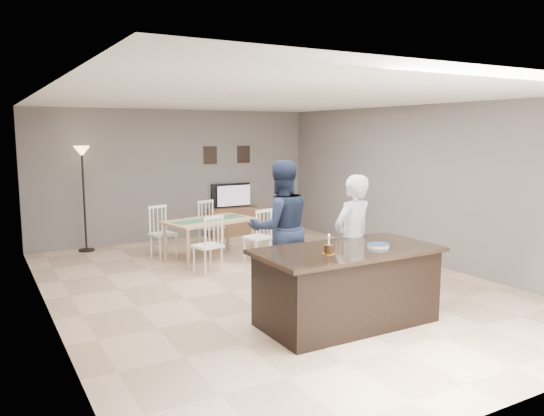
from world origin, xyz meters
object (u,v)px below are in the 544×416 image
birthday_cake (329,249)px  floor_lamp (83,170)px  woman (353,240)px  tv_console (234,221)px  television (232,196)px  dining_table (209,227)px  man (281,228)px  plate_stack (378,246)px  kitchen_island (347,286)px

birthday_cake → floor_lamp: (-1.58, 5.63, 0.59)m
woman → floor_lamp: 5.57m
tv_console → television: size_ratio=1.31×
tv_console → birthday_cake: 5.93m
dining_table → floor_lamp: size_ratio=1.01×
dining_table → floor_lamp: 2.70m
man → woman: bearing=137.8°
television → man: size_ratio=0.49×
woman → plate_stack: (-0.16, -0.68, 0.07)m
birthday_cake → plate_stack: 0.70m
woman → birthday_cake: woman is taller
woman → plate_stack: 0.70m
kitchen_island → birthday_cake: size_ratio=9.71×
woman → dining_table: bearing=-89.4°
kitchen_island → woman: bearing=47.3°
kitchen_island → woman: 0.85m
tv_console → dining_table: size_ratio=0.60×
birthday_cake → kitchen_island: bearing=18.2°
television → birthday_cake: (-1.55, -5.76, 0.09)m
dining_table → woman: bearing=-91.1°
kitchen_island → plate_stack: bearing=-20.4°
kitchen_island → plate_stack: (0.35, -0.13, 0.47)m
woman → birthday_cake: bearing=26.4°
tv_console → plate_stack: (-0.85, -5.70, 0.62)m
man → kitchen_island: bearing=104.8°
birthday_cake → woman: bearing=37.8°
man → birthday_cake: (-0.24, -1.47, 0.02)m
birthday_cake → floor_lamp: floor_lamp is taller
tv_console → birthday_cake: (-1.55, -5.69, 0.65)m
tv_console → man: 4.46m
tv_console → birthday_cake: bearing=-105.2°
woman → floor_lamp: (-2.44, 4.97, 0.69)m
kitchen_island → tv_console: (1.20, 5.57, -0.15)m
tv_console → plate_stack: plate_stack is taller
floor_lamp → tv_console: bearing=1.0°
tv_console → man: bearing=-107.2°
television → plate_stack: bearing=81.6°
tv_console → dining_table: dining_table is taller
television → woman: woman is taller
television → birthday_cake: television is taller
tv_console → television: television is taller
tv_console → kitchen_island: bearing=-102.2°
plate_stack → floor_lamp: 6.12m
woman → man: bearing=-64.0°
television → dining_table: bearing=54.8°
birthday_cake → dining_table: (0.18, 3.82, -0.36)m
tv_console → woman: (-0.69, -5.02, 0.55)m
woman → floor_lamp: floor_lamp is taller
floor_lamp → plate_stack: bearing=-68.0°
birthday_cake → plate_stack: size_ratio=0.85×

